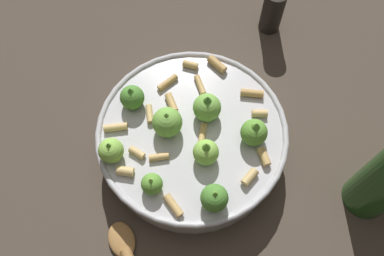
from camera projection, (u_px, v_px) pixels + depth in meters
name	position (u px, v px, depth m)	size (l,w,h in m)	color
ground_plane	(192.00, 147.00, 0.62)	(2.40, 2.40, 0.00)	#42382D
cooking_pan	(191.00, 138.00, 0.58)	(0.28, 0.28, 0.11)	#B7B7BC
pepper_shaker	(273.00, 8.00, 0.68)	(0.04, 0.04, 0.10)	black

